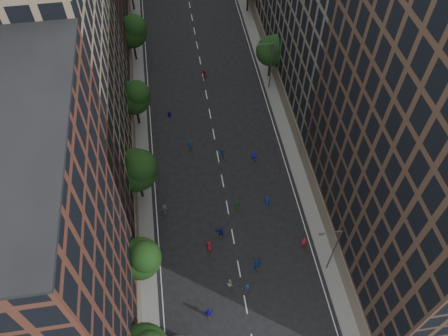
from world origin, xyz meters
name	(u,v)px	position (x,y,z in m)	size (l,w,h in m)	color
ground	(210,116)	(0.00, 40.00, 0.00)	(240.00, 240.00, 0.00)	black
sidewalk_left	(133,91)	(-12.00, 47.50, 0.07)	(4.00, 105.00, 0.15)	slate
sidewalk_right	(274,77)	(12.00, 47.50, 0.07)	(4.00, 105.00, 0.15)	slate
bldg_left_a	(35,251)	(-19.00, 11.00, 15.00)	(14.00, 22.00, 30.00)	#562C20
bldg_left_b	(52,61)	(-19.00, 35.00, 17.00)	(14.00, 26.00, 34.00)	#90795E
bldg_right_a	(437,145)	(19.00, 15.00, 18.00)	(14.00, 30.00, 36.00)	#473226
tree_left_1	(141,258)	(-11.02, 13.86, 5.55)	(4.80, 4.80, 8.21)	black
tree_left_2	(137,169)	(-10.99, 25.83, 6.36)	(5.60, 5.60, 9.45)	black
tree_left_3	(135,96)	(-11.02, 39.85, 5.82)	(5.00, 5.00, 8.58)	black
tree_left_4	(132,31)	(-11.00, 55.84, 6.10)	(5.40, 5.40, 9.08)	black
tree_right_a	(273,49)	(11.38, 47.85, 5.63)	(5.00, 5.00, 8.39)	black
streetlamp_near	(333,248)	(10.37, 12.00, 5.17)	(2.64, 0.22, 9.06)	#595B60
streetlamp_far	(270,63)	(10.37, 45.00, 5.17)	(2.64, 0.22, 9.06)	#595B60
skater_1	(247,288)	(0.44, 10.65, 0.79)	(0.57, 0.38, 1.57)	#143FA7
skater_4	(209,313)	(-4.37, 8.30, 0.95)	(1.11, 0.46, 1.89)	#1615B2
skater_5	(257,264)	(2.15, 13.32, 0.87)	(1.61, 0.51, 1.74)	#123E93
skater_6	(209,246)	(-3.24, 16.70, 0.85)	(0.83, 0.54, 1.70)	maroon
skater_7	(304,242)	(8.50, 15.36, 0.93)	(0.68, 0.44, 1.86)	#AF1D29
skater_8	(229,283)	(-1.51, 11.48, 0.82)	(0.80, 0.62, 1.64)	#B7B7B3
skater_9	(164,209)	(-8.37, 23.01, 0.77)	(1.00, 0.57, 1.55)	#404146
skater_10	(238,206)	(1.29, 21.90, 0.84)	(0.99, 0.41, 1.68)	#21702B
skater_11	(221,232)	(-1.50, 18.42, 0.77)	(1.42, 0.45, 1.53)	#111A91
skater_12	(267,201)	(5.34, 22.19, 0.75)	(0.74, 0.48, 1.51)	#132D9C
skater_13	(190,145)	(-3.81, 33.66, 0.79)	(0.58, 0.38, 1.59)	#144DA9
skater_14	(222,154)	(0.58, 31.29, 0.76)	(0.73, 0.57, 1.51)	#134DA1
skater_15	(254,156)	(5.06, 30.02, 0.83)	(1.08, 0.62, 1.67)	#111491
skater_16	(170,115)	(-6.40, 40.29, 0.79)	(0.93, 0.39, 1.59)	#1414A3
skater_17	(204,74)	(0.22, 49.22, 0.79)	(1.47, 0.47, 1.59)	maroon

